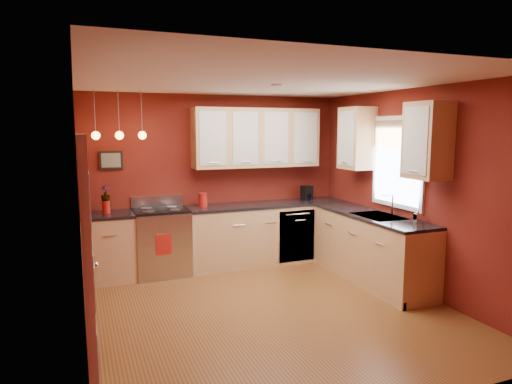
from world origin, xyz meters
name	(u,v)px	position (x,y,z in m)	size (l,w,h in m)	color
floor	(270,310)	(0.00, 0.00, 0.00)	(4.20, 4.20, 0.00)	brown
ceiling	(271,81)	(0.00, 0.00, 2.60)	(4.00, 4.20, 0.02)	white
wall_back	(217,180)	(0.00, 2.10, 1.30)	(4.00, 0.02, 2.60)	maroon
wall_front	(390,242)	(0.00, -2.10, 1.30)	(4.00, 0.02, 2.60)	maroon
wall_left	(80,211)	(-2.00, 0.00, 1.30)	(0.02, 4.20, 2.60)	maroon
wall_right	(413,191)	(2.00, 0.00, 1.30)	(0.02, 4.20, 2.60)	maroon
base_cabinets_back_left	(109,248)	(-1.65, 1.80, 0.45)	(0.70, 0.60, 0.90)	tan
base_cabinets_back_right	(267,234)	(0.73, 1.80, 0.45)	(2.54, 0.60, 0.90)	tan
base_cabinets_right	(371,249)	(1.70, 0.45, 0.45)	(0.60, 2.10, 0.90)	tan
counter_back_left	(107,215)	(-1.65, 1.80, 0.92)	(0.70, 0.62, 0.04)	black
counter_back_right	(267,205)	(0.73, 1.80, 0.92)	(2.54, 0.62, 0.04)	black
counter_right	(372,215)	(1.70, 0.45, 0.92)	(0.62, 2.10, 0.04)	black
gas_range	(162,242)	(-0.92, 1.80, 0.48)	(0.76, 0.64, 1.11)	#B3B3B8
dishwasher_front	(297,236)	(1.10, 1.51, 0.45)	(0.60, 0.02, 0.80)	#B3B3B8
sink	(379,218)	(1.70, 0.30, 0.92)	(0.50, 0.70, 0.33)	gray
window	(398,159)	(1.97, 0.30, 1.69)	(0.06, 1.02, 1.22)	white
door_left_wall	(88,275)	(-1.97, -1.20, 1.03)	(0.12, 0.82, 2.05)	white
upper_cabinets_back	(257,138)	(0.60, 1.93, 1.95)	(2.00, 0.35, 0.90)	tan
upper_cabinets_right	(388,139)	(1.82, 0.32, 1.95)	(0.35, 1.95, 0.90)	tan
wall_picture	(111,160)	(-1.55, 2.08, 1.65)	(0.32, 0.03, 0.26)	black
pendant_lights	(119,135)	(-1.45, 1.75, 2.01)	(0.71, 0.11, 0.66)	gray
red_canister	(203,200)	(-0.29, 1.86, 1.04)	(0.14, 0.14, 0.20)	#AA1A12
red_vase	(106,207)	(-1.66, 1.83, 1.03)	(0.11, 0.11, 0.17)	#AA1A12
flowers	(105,194)	(-1.66, 1.83, 1.21)	(0.13, 0.13, 0.23)	#AA1A12
coffee_maker	(307,193)	(1.45, 1.86, 1.05)	(0.18, 0.17, 0.24)	black
soap_pump	(418,216)	(1.87, -0.25, 1.03)	(0.08, 0.08, 0.17)	white
dish_towel	(164,244)	(-0.95, 1.47, 0.52)	(0.21, 0.01, 0.29)	#AA1A12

